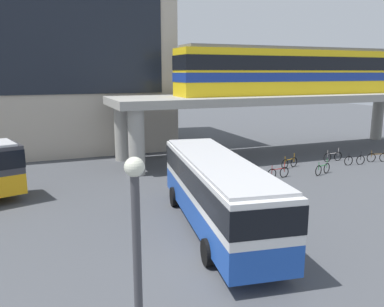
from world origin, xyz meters
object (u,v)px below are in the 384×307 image
train (297,70)px  bicycle_silver (333,157)px  bicycle_green (323,169)px  bus_main (216,186)px  bicycle_black (355,160)px  bicycle_red (278,173)px  bicycle_brown (378,157)px  bicycle_orange (289,163)px

train → bicycle_silver: (0.85, -4.04, -6.65)m
train → bicycle_green: size_ratio=12.34×
bus_main → bicycle_black: size_ratio=6.33×
train → bicycle_black: train is taller
bicycle_red → bicycle_silver: same height
bus_main → bicycle_brown: bearing=23.2°
bicycle_red → bicycle_silver: bearing=21.4°
bicycle_red → bicycle_brown: size_ratio=1.02×
bicycle_brown → bicycle_green: 6.71m
bus_main → bicycle_orange: 13.09m
bicycle_black → bicycle_brown: same height
bus_main → bicycle_silver: size_ratio=6.31×
bus_main → bicycle_orange: (9.90, 8.41, -1.63)m
bicycle_red → bicycle_green: bearing=-4.5°
bus_main → bicycle_red: 9.90m
train → bicycle_silver: size_ratio=11.77×
bicycle_red → bicycle_orange: 3.23m
bicycle_orange → bicycle_black: bearing=-11.9°
bus_main → bicycle_black: 16.78m
bicycle_red → bicycle_black: size_ratio=1.00×
bicycle_red → bicycle_silver: (6.90, 2.70, 0.00)m
bicycle_silver → bicycle_green: 4.58m
bicycle_orange → bicycle_red: bearing=-138.6°
bicycle_black → bicycle_green: 4.31m
bicycle_black → bus_main: bearing=-154.0°
bicycle_silver → bicycle_green: (-3.48, -2.97, 0.00)m
bus_main → bicycle_brown: size_ratio=6.47×
train → bicycle_silver: bearing=-78.1°
bicycle_silver → bicycle_orange: bearing=-172.8°
bicycle_orange → bicycle_silver: size_ratio=0.97×
bicycle_orange → train: bearing=51.8°
bicycle_orange → bicycle_brown: 7.61m
train → bicycle_orange: bearing=-128.2°
train → bicycle_brown: train is taller
bicycle_black → bicycle_orange: bearing=168.1°
train → bicycle_brown: bearing=-54.8°
bicycle_green → bicycle_silver: bearing=40.5°
bicycle_orange → bicycle_silver: same height
bus_main → train: bearing=43.9°
train → bus_main: (-13.53, -13.02, -5.02)m
bicycle_red → bicycle_orange: size_ratio=1.03×
bicycle_red → bicycle_brown: same height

